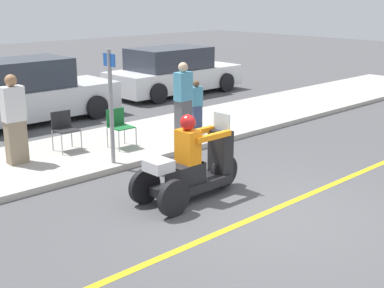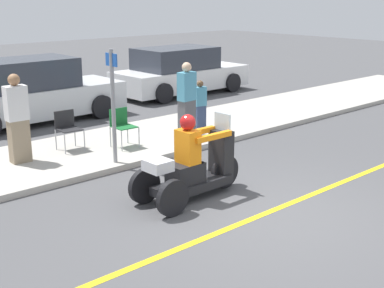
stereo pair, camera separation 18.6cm
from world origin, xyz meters
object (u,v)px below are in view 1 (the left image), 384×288
Objects in this scene: folding_chair_curbside at (119,124)px; spectator_mid_group at (14,121)px; spectator_with_child at (183,101)px; folding_chair_set_back at (64,127)px; parked_car_lot_center at (173,72)px; motorcycle_trike at (192,168)px; parked_car_lot_far at (23,94)px; street_sign at (111,102)px; spectator_near_curb at (196,106)px.

spectator_mid_group is at bearing 168.88° from folding_chair_curbside.
spectator_with_child is 2.78m from folding_chair_set_back.
motorcycle_trike is at bearing -129.37° from parked_car_lot_center.
spectator_mid_group reaches higher than spectator_with_child.
spectator_mid_group is 2.12× the size of folding_chair_set_back.
motorcycle_trike reaches higher than folding_chair_curbside.
folding_chair_set_back is at bearing 162.83° from spectator_with_child.
folding_chair_curbside is at bearing -86.54° from parked_car_lot_far.
folding_chair_set_back is 0.37× the size of street_sign.
parked_car_lot_far is (0.46, 6.93, 0.26)m from motorcycle_trike.
motorcycle_trike is 3.76m from spectator_mid_group.
parked_car_lot_center is at bearing 40.39° from street_sign.
street_sign reaches higher than spectator_with_child.
spectator_with_child is 0.71m from spectator_near_curb.
street_sign is (1.37, -1.26, 0.36)m from spectator_mid_group.
spectator_with_child is at bearing -128.99° from parked_car_lot_center.
parked_car_lot_far is (0.74, 3.31, 0.16)m from folding_chair_set_back.
spectator_with_child reaches higher than parked_car_lot_far.
parked_car_lot_far reaches higher than spectator_near_curb.
motorcycle_trike is at bearing -85.54° from folding_chair_set_back.
spectator_mid_group reaches higher than folding_chair_set_back.
folding_chair_curbside is 0.17× the size of parked_car_lot_center.
folding_chair_curbside is 3.91m from parked_car_lot_far.
motorcycle_trike is 0.95× the size of street_sign.
folding_chair_curbside is at bearing 48.24° from street_sign.
spectator_with_child is at bearing -160.18° from spectator_near_curb.
folding_chair_set_back is 7.43m from parked_car_lot_center.
folding_chair_curbside is at bearing -11.12° from spectator_mid_group.
folding_chair_set_back is at bearing 94.46° from motorcycle_trike.
spectator_mid_group is at bearing -152.14° from parked_car_lot_center.
spectator_with_child is at bearing 50.02° from motorcycle_trike.
spectator_mid_group is 2.12× the size of folding_chair_curbside.
parked_car_lot_far is at bearing 83.78° from street_sign.
spectator_with_child is 3.83m from spectator_mid_group.
parked_car_lot_center is at bearing 5.01° from parked_car_lot_far.
street_sign reaches higher than folding_chair_set_back.
folding_chair_set_back and folding_chair_curbside have the same top height.
folding_chair_curbside is at bearing 172.09° from spectator_with_child.
folding_chair_curbside is (-1.66, 0.23, -0.31)m from spectator_with_child.
folding_chair_curbside is (-2.28, 0.01, -0.07)m from spectator_near_curb.
motorcycle_trike is at bearing -93.80° from parked_car_lot_far.
folding_chair_curbside is 0.37× the size of street_sign.
street_sign is at bearing -131.76° from folding_chair_curbside.
spectator_mid_group reaches higher than parked_car_lot_center.
street_sign is (-6.15, -5.23, 0.58)m from parked_car_lot_center.
folding_chair_set_back is (1.14, 0.17, -0.33)m from spectator_mid_group.
parked_car_lot_center is (5.63, 0.49, -0.05)m from parked_car_lot_far.
spectator_near_curb is at bearing -10.25° from folding_chair_set_back.
spectator_with_child reaches higher than folding_chair_set_back.
street_sign is at bearing -164.57° from spectator_near_curb.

